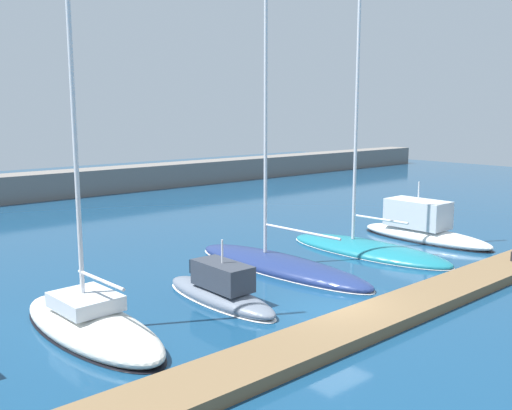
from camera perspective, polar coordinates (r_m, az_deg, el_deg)
name	(u,v)px	position (r m, az deg, el deg)	size (l,w,h in m)	color
ground_plane	(329,311)	(21.65, 7.28, -10.46)	(120.00, 120.00, 0.00)	navy
dock_pier	(371,320)	(20.46, 11.40, -11.18)	(33.49, 2.11, 0.40)	brown
breakwater_seawall	(10,189)	(50.33, -23.34, 1.52)	(108.00, 2.96, 2.22)	slate
sailboat_ivory_second	(90,324)	(20.07, -16.18, -11.30)	(2.91, 7.96, 13.67)	silver
motorboat_slate_third	(220,291)	(22.45, -3.63, -8.55)	(1.78, 6.31, 2.69)	slate
sailboat_navy_fourth	(279,264)	(26.89, 2.33, -5.88)	(3.08, 10.69, 16.18)	navy
sailboat_teal_fifth	(367,248)	(30.55, 11.04, -4.26)	(3.57, 9.77, 16.43)	#19707F
motorboat_white_sixth	(422,228)	(34.14, 16.22, -2.19)	(2.29, 8.12, 3.57)	white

